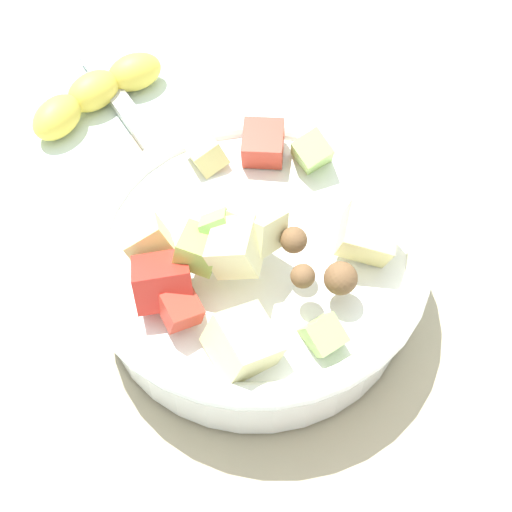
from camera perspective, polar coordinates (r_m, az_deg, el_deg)
The scene contains 5 objects.
ground_plane at distance 0.60m, azimuth 1.51°, elevation -4.05°, with size 2.40×2.40×0.00m, color silver.
placemat at distance 0.60m, azimuth 1.51°, elevation -3.90°, with size 0.41×0.31×0.01m, color tan.
salad_bowl at distance 0.57m, azimuth -0.01°, elevation -0.56°, with size 0.26×0.26×0.12m.
serving_spoon at distance 0.71m, azimuth -8.43°, elevation 9.12°, with size 0.20×0.11×0.01m.
banana_whole at distance 0.75m, azimuth -12.21°, elevation 12.13°, with size 0.12×0.14×0.04m.
Camera 1 is at (0.31, -0.05, 0.52)m, focal length 52.11 mm.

